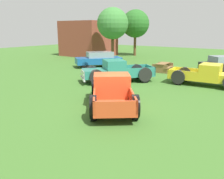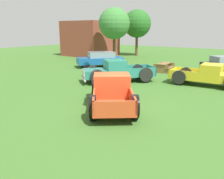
# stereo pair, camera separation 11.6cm
# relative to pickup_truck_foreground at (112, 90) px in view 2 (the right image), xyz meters

# --- Properties ---
(ground_plane) EXTENTS (80.00, 80.00, 0.00)m
(ground_plane) POSITION_rel_pickup_truck_foreground_xyz_m (0.39, -0.24, -0.76)
(ground_plane) COLOR #3D6B28
(pickup_truck_foreground) EXTENTS (4.70, 5.22, 1.60)m
(pickup_truck_foreground) POSITION_rel_pickup_truck_foreground_xyz_m (0.00, 0.00, 0.00)
(pickup_truck_foreground) COLOR #D14723
(pickup_truck_foreground) RESTS_ON ground_plane
(pickup_truck_behind_left) EXTENTS (4.73, 5.17, 1.59)m
(pickup_truck_behind_left) POSITION_rel_pickup_truck_foreground_xyz_m (-3.13, 4.55, -0.00)
(pickup_truck_behind_left) COLOR #2D8475
(pickup_truck_behind_left) RESTS_ON ground_plane
(pickup_truck_behind_right) EXTENTS (4.98, 2.21, 1.49)m
(pickup_truck_behind_right) POSITION_rel_pickup_truck_foreground_xyz_m (2.98, 7.24, -0.05)
(pickup_truck_behind_right) COLOR yellow
(pickup_truck_behind_right) RESTS_ON ground_plane
(sedan_distant_b) EXTENTS (4.24, 4.71, 1.51)m
(sedan_distant_b) POSITION_rel_pickup_truck_foreground_xyz_m (-8.46, 9.56, 0.03)
(sedan_distant_b) COLOR #195699
(sedan_distant_b) RESTS_ON ground_plane
(picnic_table) EXTENTS (1.63, 1.92, 0.78)m
(picnic_table) POSITION_rel_pickup_truck_foreground_xyz_m (-2.00, 10.65, -0.27)
(picnic_table) COLOR olive
(picnic_table) RESTS_ON ground_plane
(oak_tree_east) EXTENTS (3.85, 3.85, 6.37)m
(oak_tree_east) POSITION_rel_pickup_truck_foreground_xyz_m (-10.90, 20.85, 3.66)
(oak_tree_east) COLOR brown
(oak_tree_east) RESTS_ON ground_plane
(oak_tree_west) EXTENTS (3.74, 3.74, 6.24)m
(oak_tree_west) POSITION_rel_pickup_truck_foreground_xyz_m (-10.52, 14.84, 3.59)
(oak_tree_west) COLOR brown
(oak_tree_west) RESTS_ON ground_plane
(brick_pavilion) EXTENTS (6.25, 5.89, 4.80)m
(brick_pavilion) POSITION_rel_pickup_truck_foreground_xyz_m (-16.46, 17.22, 1.64)
(brick_pavilion) COLOR brown
(brick_pavilion) RESTS_ON ground_plane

